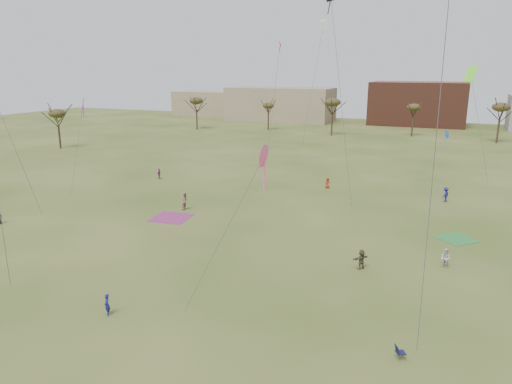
% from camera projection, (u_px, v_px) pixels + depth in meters
% --- Properties ---
extents(ground, '(260.00, 260.00, 0.00)m').
position_uv_depth(ground, '(186.00, 315.00, 31.19)').
color(ground, '#3A4E18').
rests_on(ground, ground).
extents(flyer_near_right, '(0.65, 0.61, 1.49)m').
position_uv_depth(flyer_near_right, '(107.00, 305.00, 30.99)').
color(flyer_near_right, navy).
rests_on(flyer_near_right, ground).
extents(spectator_fore_b, '(0.80, 1.00, 1.98)m').
position_uv_depth(spectator_fore_b, '(185.00, 201.00, 54.20)').
color(spectator_fore_b, '#A17C66').
rests_on(spectator_fore_b, ground).
extents(spectator_fore_c, '(1.34, 1.50, 1.66)m').
position_uv_depth(spectator_fore_c, '(361.00, 259.00, 38.15)').
color(spectator_fore_c, brown).
rests_on(spectator_fore_c, ground).
extents(spectator_mid_d, '(0.55, 0.97, 1.55)m').
position_uv_depth(spectator_mid_d, '(159.00, 174.00, 69.31)').
color(spectator_mid_d, '#933D75').
rests_on(spectator_mid_d, ground).
extents(spectator_mid_e, '(1.02, 1.01, 1.66)m').
position_uv_depth(spectator_mid_e, '(445.00, 258.00, 38.35)').
color(spectator_mid_e, silver).
rests_on(spectator_mid_e, ground).
extents(flyer_far_b, '(0.82, 0.82, 1.43)m').
position_uv_depth(flyer_far_b, '(327.00, 183.00, 63.91)').
color(flyer_far_b, '#B62C1F').
rests_on(flyer_far_b, ground).
extents(flyer_far_c, '(1.13, 1.36, 1.83)m').
position_uv_depth(flyer_far_c, '(445.00, 195.00, 57.33)').
color(flyer_far_c, navy).
rests_on(flyer_far_c, ground).
extents(blanket_plum, '(4.26, 4.26, 0.03)m').
position_uv_depth(blanket_plum, '(171.00, 218.00, 51.41)').
color(blanket_plum, '#992F76').
rests_on(blanket_plum, ground).
extents(blanket_olive, '(4.43, 4.43, 0.03)m').
position_uv_depth(blanket_olive, '(456.00, 239.00, 45.05)').
color(blanket_olive, '#338D3D').
rests_on(blanket_olive, ground).
extents(camp_chair_center, '(0.72, 0.70, 0.87)m').
position_uv_depth(camp_chair_center, '(400.00, 355.00, 26.39)').
color(camp_chair_center, '#15153B').
rests_on(camp_chair_center, ground).
extents(kites_aloft, '(70.20, 64.63, 26.18)m').
position_uv_depth(kites_aloft, '(327.00, 32.00, 57.61)').
color(kites_aloft, red).
rests_on(kites_aloft, ground).
extents(tree_line, '(117.44, 49.32, 8.91)m').
position_uv_depth(tree_line, '(365.00, 110.00, 101.04)').
color(tree_line, '#3A2B1E').
rests_on(tree_line, ground).
extents(building_tan, '(32.00, 14.00, 10.00)m').
position_uv_depth(building_tan, '(280.00, 104.00, 145.58)').
color(building_tan, '#937F60').
rests_on(building_tan, ground).
extents(building_brick, '(26.00, 16.00, 12.00)m').
position_uv_depth(building_brick, '(418.00, 103.00, 134.85)').
color(building_brick, brown).
rests_on(building_brick, ground).
extents(building_tan_west, '(20.00, 12.00, 8.00)m').
position_uv_depth(building_tan_west, '(205.00, 103.00, 163.28)').
color(building_tan_west, '#937F60').
rests_on(building_tan_west, ground).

